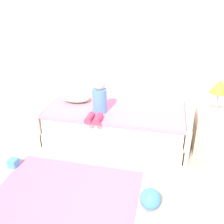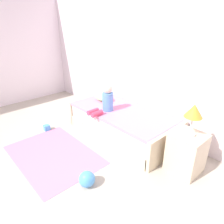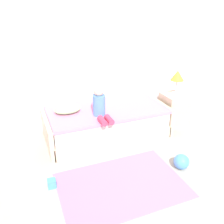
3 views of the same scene
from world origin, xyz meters
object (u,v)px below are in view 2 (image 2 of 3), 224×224
Objects in this scene: toy_block at (47,128)px; bed at (122,123)px; child_figure at (106,101)px; toy_ball at (87,179)px; nightstand at (186,153)px; table_lamp at (194,112)px; pillow at (103,97)px.

bed is at bearing 41.59° from toy_block.
child_figure is 1.48m from toy_ball.
toy_block is at bearing 170.71° from toy_ball.
nightstand reaches higher than toy_ball.
nightstand is 2.66m from toy_block.
table_lamp is at bearing 21.03° from toy_block.
pillow is (-2.00, 0.15, -0.37)m from table_lamp.
table_lamp is 1.02× the size of pillow.
pillow is 1.30m from toy_block.
nightstand is 2.02m from pillow.
toy_block is at bearing -140.45° from child_figure.
table_lamp is 2.80m from toy_block.
child_figure is 1.38m from toy_block.
nightstand is at bearing -4.23° from pillow.
table_lamp reaches higher than toy_ball.
toy_ball is at bearing -119.69° from nightstand.
child_figure is at bearing -173.33° from table_lamp.
bed is 0.73m from pillow.
bed is 4.69× the size of table_lamp.
table_lamp is 1.57m from child_figure.
child_figure is (-0.19, -0.23, 0.46)m from bed.
toy_block is (-0.48, -1.10, -0.51)m from pillow.
toy_block is (-1.13, -1.00, -0.19)m from bed.
pillow is 4.03× the size of toy_block.
toy_ball is at bearing -119.69° from table_lamp.
toy_block is at bearing -138.41° from bed.
bed is at bearing 177.97° from table_lamp.
bed is 3.52× the size of nightstand.
nightstand is 2.72× the size of toy_ball.
bed is at bearing -8.77° from pillow.
bed is 1.35m from nightstand.
child_figure reaches higher than nightstand.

